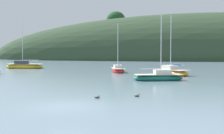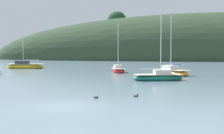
% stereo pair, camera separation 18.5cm
% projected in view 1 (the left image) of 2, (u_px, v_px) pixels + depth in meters
% --- Properties ---
extents(ground_plane, '(400.00, 400.00, 0.00)m').
position_uv_depth(ground_plane, '(67.00, 106.00, 18.90)').
color(ground_plane, slate).
extents(far_shoreline_hill, '(150.00, 36.00, 33.53)m').
position_uv_depth(far_shoreline_hill, '(218.00, 59.00, 102.98)').
color(far_shoreline_hill, '#2D422B').
rests_on(far_shoreline_hill, ground).
extents(sailboat_red_portside, '(2.81, 5.19, 7.22)m').
position_uv_depth(sailboat_red_portside, '(118.00, 70.00, 46.86)').
color(sailboat_red_portside, red).
rests_on(sailboat_red_portside, ground).
extents(sailboat_black_sloop, '(6.68, 2.47, 8.46)m').
position_uv_depth(sailboat_black_sloop, '(24.00, 66.00, 56.23)').
color(sailboat_black_sloop, gold).
rests_on(sailboat_black_sloop, ground).
extents(sailboat_navy_dinghy, '(5.10, 6.02, 7.92)m').
position_uv_depth(sailboat_navy_dinghy, '(172.00, 72.00, 42.00)').
color(sailboat_navy_dinghy, orange).
rests_on(sailboat_navy_dinghy, ground).
extents(sailboat_cream_ketch, '(5.68, 3.13, 7.14)m').
position_uv_depth(sailboat_cream_ketch, '(159.00, 77.00, 34.53)').
color(sailboat_cream_ketch, '#196B56').
rests_on(sailboat_cream_ketch, ground).
extents(duck_straggler, '(0.41, 0.29, 0.24)m').
position_uv_depth(duck_straggler, '(137.00, 96.00, 22.65)').
color(duck_straggler, '#473828').
rests_on(duck_straggler, ground).
extents(duck_trailing, '(0.42, 0.27, 0.24)m').
position_uv_depth(duck_trailing, '(97.00, 97.00, 21.92)').
color(duck_trailing, '#2D2823').
rests_on(duck_trailing, ground).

